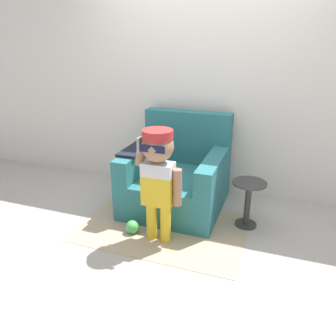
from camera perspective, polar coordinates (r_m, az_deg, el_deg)
The scene contains 7 objects.
ground_plane at distance 3.46m, azimuth 2.39°, elevation -8.27°, with size 10.00×10.00×0.00m, color #ADA89E.
wall_back at distance 3.78m, azimuth 6.33°, elevation 14.97°, with size 10.00×0.05×2.60m.
armchair at distance 3.56m, azimuth 1.68°, elevation -1.60°, with size 1.00×1.03×0.98m.
person_child at distance 2.77m, azimuth -1.70°, elevation -0.27°, with size 0.42×0.32×1.04m.
side_table at distance 3.25m, azimuth 13.76°, elevation -5.36°, with size 0.32×0.32×0.47m.
rug at distance 3.26m, azimuth -0.77°, elevation -10.26°, with size 1.57×1.07×0.01m.
toy_ball at distance 3.16m, azimuth -6.21°, elevation -10.17°, with size 0.13×0.13×0.13m.
Camera 1 is at (0.88, -2.88, 1.71)m, focal length 35.00 mm.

